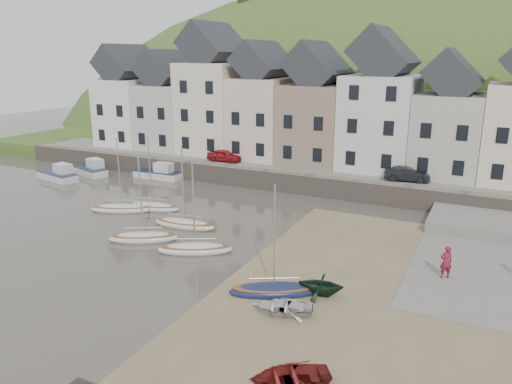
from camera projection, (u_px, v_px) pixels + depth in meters
The scene contains 23 objects.
ground at pixel (213, 262), 30.13m from camera, with size 160.00×160.00×0.00m, color #413C33.
quay_land at pixel (353, 157), 57.52m from camera, with size 90.00×30.00×1.50m, color #3A5622.
quay_street at pixel (322, 170), 47.39m from camera, with size 70.00×7.00×0.10m, color slate.
seawall at pixel (309, 185), 44.54m from camera, with size 70.00×1.20×1.80m, color slate.
beach at pixel (394, 300), 25.43m from camera, with size 18.00×26.00×0.06m, color brown.
slipway at pixel (484, 258), 30.62m from camera, with size 8.00×18.00×0.12m, color slate.
hillside at pixel (362, 227), 88.91m from camera, with size 134.40×84.00×84.00m.
townhouse_terrace at pixel (353, 108), 48.08m from camera, with size 61.05×8.00×13.93m.
sailboat_0 at pixel (122, 208), 39.81m from camera, with size 5.31×3.56×6.32m.
sailboat_1 at pixel (152, 207), 40.25m from camera, with size 4.99×2.40×6.32m.
sailboat_2 at pixel (185, 224), 36.18m from camera, with size 5.04×2.06×6.32m.
sailboat_3 at pixel (143, 237), 33.53m from camera, with size 4.85×3.66×6.32m.
sailboat_4 at pixel (195, 249), 31.56m from camera, with size 5.01×3.60×6.32m.
sailboat_5 at pixel (274, 290), 26.03m from camera, with size 4.95×3.61×6.32m.
motorboat_0 at pixel (90, 169), 52.11m from camera, with size 5.41×3.25×1.70m.
motorboat_1 at pixel (58, 174), 49.78m from camera, with size 5.42×2.77×1.70m.
motorboat_2 at pixel (159, 173), 50.40m from camera, with size 5.23×1.90×1.70m.
rowboat_white at pixel (282, 307), 24.07m from camera, with size 2.15×3.02×0.62m, color silver.
rowboat_green at pixel (321, 284), 25.75m from camera, with size 2.07×2.40×1.27m, color black.
rowboat_red at pixel (290, 376), 18.85m from camera, with size 2.26×3.17×0.66m, color maroon.
person_red at pixel (446, 262), 27.55m from camera, with size 0.70×0.46×1.92m, color maroon.
car_left at pixel (224, 156), 50.75m from camera, with size 1.48×3.68×1.25m, color maroon.
car_right at pixel (407, 174), 42.85m from camera, with size 1.35×3.88×1.28m, color black.
Camera 1 is at (14.70, -23.74, 12.40)m, focal length 34.18 mm.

